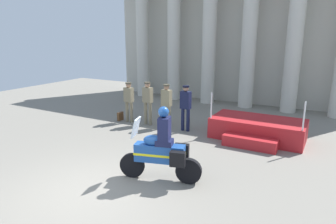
% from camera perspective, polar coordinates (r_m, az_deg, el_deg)
% --- Properties ---
extents(ground_plane, '(28.00, 28.00, 0.00)m').
position_cam_1_polar(ground_plane, '(7.47, -14.45, -14.42)').
color(ground_plane, gray).
extents(colonnade_backdrop, '(13.83, 1.56, 7.07)m').
position_cam_1_polar(colonnade_backdrop, '(16.14, 11.98, 14.68)').
color(colonnade_backdrop, beige).
rests_on(colonnade_backdrop, ground_plane).
extents(reviewing_stand, '(3.11, 2.08, 1.61)m').
position_cam_1_polar(reviewing_stand, '(10.95, 16.43, -3.20)').
color(reviewing_stand, '#B21E23').
rests_on(reviewing_stand, ground_plane).
extents(officer_in_row_0, '(0.40, 0.25, 1.66)m').
position_cam_1_polar(officer_in_row_0, '(12.52, -7.39, 2.48)').
color(officer_in_row_0, '#7A7056').
rests_on(officer_in_row_0, ground_plane).
extents(officer_in_row_1, '(0.40, 0.25, 1.73)m').
position_cam_1_polar(officer_in_row_1, '(12.05, -3.85, 2.32)').
color(officer_in_row_1, '#7A7056').
rests_on(officer_in_row_1, ground_plane).
extents(officer_in_row_2, '(0.40, 0.25, 1.71)m').
position_cam_1_polar(officer_in_row_2, '(11.67, -0.29, 1.86)').
color(officer_in_row_2, '#847A5B').
rests_on(officer_in_row_2, ground_plane).
extents(officer_in_row_3, '(0.40, 0.25, 1.73)m').
position_cam_1_polar(officer_in_row_3, '(11.25, 3.33, 1.42)').
color(officer_in_row_3, '#141938').
rests_on(officer_in_row_3, ground_plane).
extents(motorcycle_with_rider, '(2.04, 0.90, 1.90)m').
position_cam_1_polar(motorcycle_with_rider, '(7.44, -1.04, -7.25)').
color(motorcycle_with_rider, black).
rests_on(motorcycle_with_rider, ground_plane).
extents(briefcase_on_ground, '(0.10, 0.32, 0.36)m').
position_cam_1_polar(briefcase_on_ground, '(12.97, -8.97, -0.80)').
color(briefcase_on_ground, brown).
rests_on(briefcase_on_ground, ground_plane).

